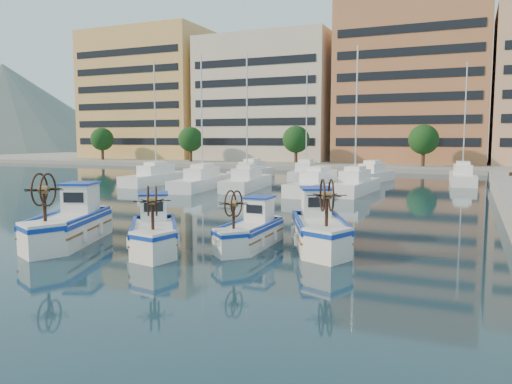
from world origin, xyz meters
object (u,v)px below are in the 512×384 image
fishing_boat_b (154,230)px  fishing_boat_c (251,229)px  fishing_boat_a (70,222)px  fishing_boat_d (319,227)px

fishing_boat_b → fishing_boat_c: bearing=-4.0°
fishing_boat_a → fishing_boat_c: fishing_boat_a is taller
fishing_boat_c → fishing_boat_a: bearing=-163.1°
fishing_boat_b → fishing_boat_c: 3.88m
fishing_boat_a → fishing_boat_c: (7.27, 2.34, -0.17)m
fishing_boat_a → fishing_boat_b: bearing=-13.6°
fishing_boat_d → fishing_boat_c: bearing=177.2°
fishing_boat_c → fishing_boat_d: (2.58, 0.96, 0.13)m
fishing_boat_a → fishing_boat_b: fishing_boat_a is taller
fishing_boat_c → fishing_boat_d: bearing=19.5°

